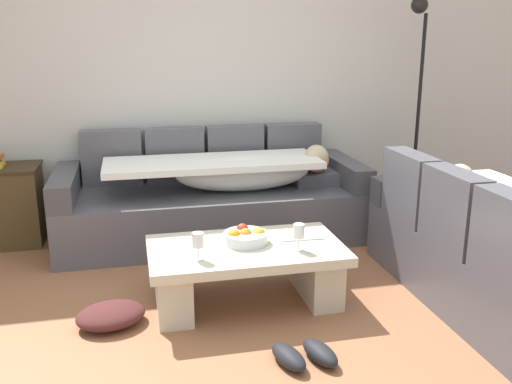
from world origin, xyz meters
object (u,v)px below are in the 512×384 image
at_px(couch_along_wall, 217,199).
at_px(coffee_table, 246,267).
at_px(pair_of_shoes, 304,355).
at_px(crumpled_garment, 111,315).
at_px(fruit_bowl, 246,237).
at_px(wine_glass_near_right, 299,232).
at_px(wine_glass_near_left, 198,241).
at_px(open_magazine, 299,235).
at_px(floor_lamp, 416,97).
at_px(couch_near_window, 500,254).

xyz_separation_m(couch_along_wall, coffee_table, (-0.01, -1.23, -0.09)).
height_order(pair_of_shoes, crumpled_garment, crumpled_garment).
height_order(fruit_bowl, wine_glass_near_right, wine_glass_near_right).
bearing_deg(pair_of_shoes, couch_along_wall, 94.13).
height_order(wine_glass_near_left, open_magazine, wine_glass_near_left).
xyz_separation_m(floor_lamp, crumpled_garment, (-2.63, -1.43, -1.06)).
distance_m(couch_near_window, wine_glass_near_left, 1.86).
distance_m(wine_glass_near_right, floor_lamp, 2.19).
bearing_deg(coffee_table, wine_glass_near_right, -25.09).
xyz_separation_m(couch_along_wall, floor_lamp, (1.79, 0.09, 0.79)).
relative_size(wine_glass_near_right, floor_lamp, 0.09).
relative_size(wine_glass_near_left, crumpled_garment, 0.42).
bearing_deg(couch_near_window, wine_glass_near_right, 79.62).
height_order(open_magazine, crumpled_garment, open_magazine).
relative_size(wine_glass_near_right, crumpled_garment, 0.42).
distance_m(fruit_bowl, floor_lamp, 2.31).
xyz_separation_m(wine_glass_near_right, open_magazine, (0.08, 0.25, -0.11)).
distance_m(open_magazine, floor_lamp, 2.01).
bearing_deg(floor_lamp, wine_glass_near_right, -135.86).
bearing_deg(coffee_table, floor_lamp, 36.31).
bearing_deg(couch_near_window, fruit_bowl, 74.62).
distance_m(wine_glass_near_left, open_magazine, 0.75).
distance_m(fruit_bowl, wine_glass_near_right, 0.35).
bearing_deg(coffee_table, pair_of_shoes, -78.33).
bearing_deg(wine_glass_near_right, open_magazine, 72.77).
height_order(wine_glass_near_left, wine_glass_near_right, same).
height_order(couch_near_window, wine_glass_near_left, couch_near_window).
bearing_deg(pair_of_shoes, wine_glass_near_right, 76.56).
height_order(fruit_bowl, wine_glass_near_left, wine_glass_near_left).
xyz_separation_m(fruit_bowl, pair_of_shoes, (0.14, -0.79, -0.38)).
xyz_separation_m(couch_near_window, coffee_table, (-1.52, 0.36, -0.10)).
xyz_separation_m(coffee_table, wine_glass_near_right, (0.30, -0.14, 0.26)).
bearing_deg(fruit_bowl, pair_of_shoes, -79.71).
height_order(wine_glass_near_right, open_magazine, wine_glass_near_right).
bearing_deg(fruit_bowl, crumpled_garment, -169.10).
height_order(open_magazine, floor_lamp, floor_lamp).
bearing_deg(pair_of_shoes, crumpled_garment, 147.36).
bearing_deg(couch_along_wall, wine_glass_near_left, -103.16).
bearing_deg(wine_glass_near_left, pair_of_shoes, -51.14).
xyz_separation_m(fruit_bowl, wine_glass_near_right, (0.29, -0.19, 0.07)).
bearing_deg(floor_lamp, couch_along_wall, -177.03).
bearing_deg(couch_along_wall, couch_near_window, -46.52).
bearing_deg(couch_along_wall, coffee_table, -90.47).
distance_m(floor_lamp, pair_of_shoes, 2.85).
distance_m(wine_glass_near_left, pair_of_shoes, 0.87).
bearing_deg(fruit_bowl, open_magazine, 9.02).
bearing_deg(coffee_table, couch_along_wall, 89.53).
distance_m(open_magazine, pair_of_shoes, 0.94).
relative_size(couch_near_window, crumpled_garment, 4.92).
bearing_deg(crumpled_garment, pair_of_shoes, -32.64).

